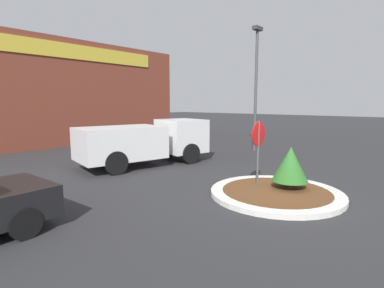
# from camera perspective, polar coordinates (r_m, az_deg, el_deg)

# --- Properties ---
(ground_plane) EXTENTS (120.00, 120.00, 0.00)m
(ground_plane) POSITION_cam_1_polar(r_m,az_deg,el_deg) (9.41, 15.66, -9.42)
(ground_plane) COLOR #2D2D30
(traffic_island) EXTENTS (3.88, 3.88, 0.15)m
(traffic_island) POSITION_cam_1_polar(r_m,az_deg,el_deg) (9.39, 15.68, -9.00)
(traffic_island) COLOR silver
(traffic_island) RESTS_ON ground_plane
(stop_sign) EXTENTS (0.78, 0.07, 2.19)m
(stop_sign) POSITION_cam_1_polar(r_m,az_deg,el_deg) (9.61, 12.52, 0.35)
(stop_sign) COLOR #4C4C51
(stop_sign) RESTS_ON ground_plane
(island_shrub) EXTENTS (1.08, 1.08, 1.28)m
(island_shrub) POSITION_cam_1_polar(r_m,az_deg,el_deg) (9.59, 18.24, -3.66)
(island_shrub) COLOR brown
(island_shrub) RESTS_ON traffic_island
(utility_truck) EXTENTS (6.06, 3.21, 1.96)m
(utility_truck) POSITION_cam_1_polar(r_m,az_deg,el_deg) (13.38, -8.94, 0.64)
(utility_truck) COLOR white
(utility_truck) RESTS_ON ground_plane
(storefront_building) EXTENTS (15.62, 6.07, 6.72)m
(storefront_building) POSITION_cam_1_polar(r_m,az_deg,el_deg) (23.48, -23.56, 8.68)
(storefront_building) COLOR brown
(storefront_building) RESTS_ON ground_plane
(light_pole) EXTENTS (0.70, 0.30, 6.90)m
(light_pole) POSITION_cam_1_polar(r_m,az_deg,el_deg) (17.55, 12.10, 11.80)
(light_pole) COLOR #4C4C51
(light_pole) RESTS_ON ground_plane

